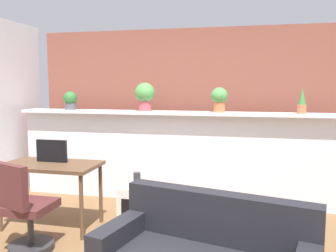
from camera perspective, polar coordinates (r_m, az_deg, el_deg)
divider_wall at (r=5.02m, az=1.72°, el=-5.17°), size 4.67×0.16×1.24m
plant_shelf at (r=4.89m, az=1.65°, el=2.10°), size 4.67×0.34×0.04m
brick_wall_behind at (r=5.52m, az=2.94°, el=2.48°), size 4.67×0.10×2.50m
potted_plant_0 at (r=5.47m, az=-15.45°, el=4.02°), size 0.20×0.20×0.27m
potted_plant_1 at (r=5.02m, az=-3.75°, el=5.00°), size 0.28×0.28×0.40m
potted_plant_2 at (r=4.77m, az=8.25°, el=4.44°), size 0.22×0.22×0.33m
potted_plant_3 at (r=4.80m, az=20.75°, el=3.64°), size 0.11×0.11×0.33m
desk at (r=4.31m, az=-18.36°, el=-6.84°), size 1.10×0.60×0.75m
tv_monitor at (r=4.35m, az=-18.21°, el=-3.83°), size 0.38×0.04×0.26m
office_chair at (r=3.82m, az=-22.04°, el=-13.01°), size 0.51×0.51×0.91m
side_cube_shelf at (r=4.21m, az=-4.71°, el=-12.73°), size 0.40×0.41×0.50m
vase_on_shelf at (r=4.11m, az=-5.01°, el=-8.47°), size 0.08×0.08×0.15m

